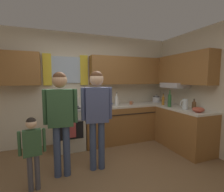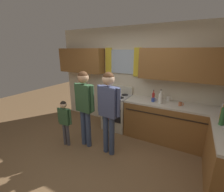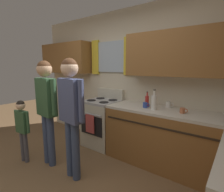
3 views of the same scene
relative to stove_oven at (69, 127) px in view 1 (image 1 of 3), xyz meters
The scene contains 19 objects.
ground_plane 1.65m from the stove_oven, 76.87° to the right, with size 12.00×12.00×0.00m, color brown.
back_wall_unit 1.12m from the stove_oven, 34.56° to the left, with size 4.60×0.42×2.60m.
right_wall_unit 3.16m from the stove_oven, 28.36° to the right, with size 0.52×4.05×2.60m.
kitchen_counter_run 1.82m from the stove_oven, 10.19° to the right, with size 2.32×1.84×0.90m.
stove_oven is the anchor object (origin of this frame).
bottle_oil_amber 2.29m from the stove_oven, 10.51° to the right, with size 0.06×0.06×0.29m.
bottle_sauce_red 1.06m from the stove_oven, ahead, with size 0.06×0.06×0.25m.
bottle_wine_green 2.34m from the stove_oven, 17.12° to the right, with size 0.08×0.08×0.39m.
bottle_milk_white 1.24m from the stove_oven, ahead, with size 0.08×0.08×0.31m.
bottle_squat_brown 2.77m from the stove_oven, 21.73° to the right, with size 0.08×0.08×0.21m.
cup_terracotta 1.58m from the stove_oven, ahead, with size 0.11×0.07×0.08m.
mug_cobalt_blue 1.06m from the stove_oven, ahead, with size 0.11×0.07×0.08m.
mug_ceramic_white 1.34m from the stove_oven, ahead, with size 0.13×0.08×0.09m.
stovetop_kettle 2.40m from the stove_oven, ahead, with size 0.27×0.20×0.21m.
water_pitcher 2.54m from the stove_oven, 24.30° to the right, with size 0.19×0.11×0.22m.
mixing_bowl 2.68m from the stove_oven, 30.63° to the right, with size 0.22×0.22×0.10m.
adult_holding_child 1.22m from the stove_oven, 101.74° to the right, with size 0.51×0.22×1.64m.
adult_in_plaid 1.26m from the stove_oven, 71.65° to the right, with size 0.51×0.22×1.66m.
small_child 1.42m from the stove_oven, 115.60° to the right, with size 0.34×0.14×1.03m.
Camera 1 is at (-0.71, -2.06, 1.53)m, focal length 25.95 mm.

